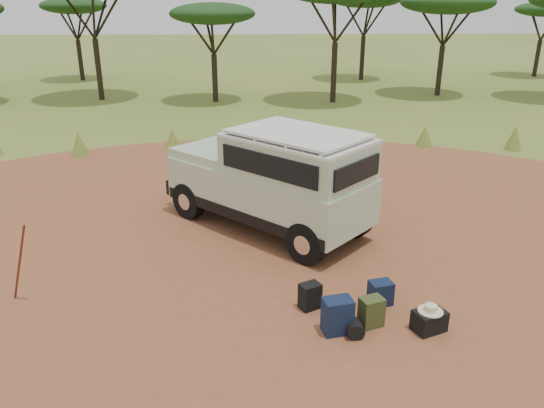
{
  "coord_description": "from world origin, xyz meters",
  "views": [
    {
      "loc": [
        -0.25,
        -9.23,
        5.04
      ],
      "look_at": [
        0.19,
        1.05,
        1.0
      ],
      "focal_mm": 35.0,
      "sensor_mm": 36.0,
      "label": 1
    }
  ],
  "objects_px": {
    "backpack_navy": "(337,316)",
    "backpack_olive": "(371,312)",
    "walking_staff": "(19,263)",
    "backpack_black": "(310,296)",
    "safari_vehicle": "(273,181)",
    "duffel_navy": "(380,293)",
    "hard_case": "(429,321)"
  },
  "relations": [
    {
      "from": "walking_staff",
      "to": "backpack_black",
      "type": "height_order",
      "value": "walking_staff"
    },
    {
      "from": "walking_staff",
      "to": "backpack_olive",
      "type": "distance_m",
      "value": 6.03
    },
    {
      "from": "backpack_navy",
      "to": "duffel_navy",
      "type": "height_order",
      "value": "backpack_navy"
    },
    {
      "from": "safari_vehicle",
      "to": "backpack_black",
      "type": "height_order",
      "value": "safari_vehicle"
    },
    {
      "from": "backpack_black",
      "to": "backpack_olive",
      "type": "distance_m",
      "value": 1.1
    },
    {
      "from": "walking_staff",
      "to": "backpack_black",
      "type": "distance_m",
      "value": 5.03
    },
    {
      "from": "backpack_olive",
      "to": "duffel_navy",
      "type": "height_order",
      "value": "backpack_olive"
    },
    {
      "from": "walking_staff",
      "to": "backpack_navy",
      "type": "height_order",
      "value": "walking_staff"
    },
    {
      "from": "walking_staff",
      "to": "backpack_olive",
      "type": "height_order",
      "value": "walking_staff"
    },
    {
      "from": "safari_vehicle",
      "to": "backpack_black",
      "type": "distance_m",
      "value": 3.58
    },
    {
      "from": "backpack_navy",
      "to": "duffel_navy",
      "type": "bearing_deg",
      "value": 30.22
    },
    {
      "from": "safari_vehicle",
      "to": "backpack_olive",
      "type": "height_order",
      "value": "safari_vehicle"
    },
    {
      "from": "backpack_navy",
      "to": "hard_case",
      "type": "relative_size",
      "value": 1.2
    },
    {
      "from": "backpack_black",
      "to": "duffel_navy",
      "type": "bearing_deg",
      "value": -24.55
    },
    {
      "from": "backpack_navy",
      "to": "backpack_olive",
      "type": "relative_size",
      "value": 1.17
    },
    {
      "from": "walking_staff",
      "to": "backpack_navy",
      "type": "relative_size",
      "value": 2.72
    },
    {
      "from": "walking_staff",
      "to": "backpack_black",
      "type": "bearing_deg",
      "value": -68.58
    },
    {
      "from": "backpack_black",
      "to": "walking_staff",
      "type": "bearing_deg",
      "value": 146.91
    },
    {
      "from": "backpack_olive",
      "to": "backpack_black",
      "type": "bearing_deg",
      "value": 128.52
    },
    {
      "from": "backpack_olive",
      "to": "duffel_navy",
      "type": "relative_size",
      "value": 1.17
    },
    {
      "from": "safari_vehicle",
      "to": "backpack_black",
      "type": "relative_size",
      "value": 10.37
    },
    {
      "from": "backpack_black",
      "to": "backpack_olive",
      "type": "xyz_separation_m",
      "value": [
        0.94,
        -0.57,
        0.02
      ]
    },
    {
      "from": "walking_staff",
      "to": "backpack_olive",
      "type": "bearing_deg",
      "value": -73.21
    },
    {
      "from": "backpack_olive",
      "to": "duffel_navy",
      "type": "xyz_separation_m",
      "value": [
        0.31,
        0.65,
        -0.04
      ]
    },
    {
      "from": "safari_vehicle",
      "to": "duffel_navy",
      "type": "bearing_deg",
      "value": -19.0
    },
    {
      "from": "safari_vehicle",
      "to": "backpack_navy",
      "type": "bearing_deg",
      "value": -34.85
    },
    {
      "from": "safari_vehicle",
      "to": "duffel_navy",
      "type": "distance_m",
      "value": 3.88
    },
    {
      "from": "hard_case",
      "to": "backpack_black",
      "type": "bearing_deg",
      "value": 135.47
    },
    {
      "from": "backpack_olive",
      "to": "duffel_navy",
      "type": "distance_m",
      "value": 0.72
    },
    {
      "from": "duffel_navy",
      "to": "backpack_navy",
      "type": "bearing_deg",
      "value": -152.14
    },
    {
      "from": "backpack_black",
      "to": "duffel_navy",
      "type": "height_order",
      "value": "backpack_black"
    },
    {
      "from": "backpack_olive",
      "to": "hard_case",
      "type": "distance_m",
      "value": 0.93
    }
  ]
}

